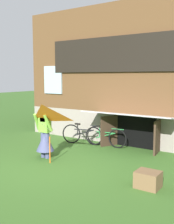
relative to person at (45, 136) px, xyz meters
name	(u,v)px	position (x,y,z in m)	size (l,w,h in m)	color
ground_plane	(56,166)	(0.74, -0.39, -0.64)	(60.00, 60.00, 0.00)	#386023
log_house	(141,75)	(0.74, 5.24, 1.81)	(7.52, 6.39, 4.89)	gray
person	(45,136)	(0.00, 0.00, 0.00)	(0.60, 0.52, 1.52)	#474C75
kite	(42,120)	(0.42, -0.56, 0.59)	(1.05, 1.07, 1.52)	orange
bicycle_green	(105,137)	(0.81, 2.12, -0.30)	(1.52, 0.22, 0.70)	black
bicycle_black	(84,134)	(0.00, 1.99, -0.28)	(1.56, 0.51, 0.74)	black
wooden_crate	(148,180)	(3.34, -0.40, -0.46)	(0.51, 0.43, 0.36)	brown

